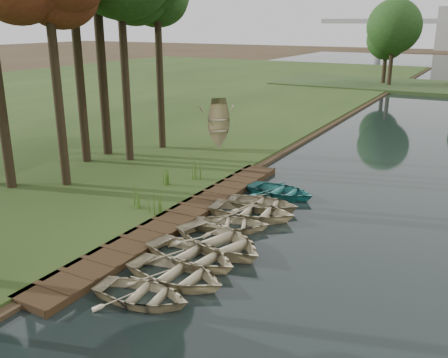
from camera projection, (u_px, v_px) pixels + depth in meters
The scene contains 15 objects.
ground at pixel (215, 227), 20.19m from camera, with size 300.00×300.00×0.00m, color #3D2F1D.
boardwalk at pixel (182, 217), 20.88m from camera, with size 1.60×16.00×0.30m, color #342414.
rowboat_0 at pixel (142, 292), 14.65m from camera, with size 2.17×3.03×0.63m, color #BEB08A.
rowboat_1 at pixel (176, 271), 15.76m from camera, with size 2.45×3.43×0.71m, color #BEB08A.
rowboat_2 at pixel (191, 252), 17.03m from camera, with size 2.56×3.58×0.74m, color #BEB08A.
rowboat_3 at pixel (220, 238), 18.03m from camera, with size 2.81×3.93×0.81m, color #BEB08A.
rowboat_4 at pixel (231, 222), 19.72m from camera, with size 2.14×3.00×0.62m, color #BEB08A.
rowboat_5 at pixel (252, 209), 20.90m from camera, with size 2.64×3.69×0.77m, color #BEB08A.
rowboat_6 at pixel (262, 202), 21.88m from camera, with size 2.32×3.25×0.67m, color #BEB08A.
rowboat_7 at pixel (281, 189), 23.50m from camera, with size 2.35×3.29×0.68m, color #2A7773.
stored_rowboat at pixel (218, 144), 31.29m from camera, with size 2.29×3.20×0.66m, color #BEB08A.
reeds_0 at pixel (154, 202), 20.70m from camera, with size 0.60×0.60×1.01m, color #3F661E.
reeds_1 at pixel (134, 197), 21.32m from camera, with size 0.60×0.60×0.94m, color #3F661E.
reeds_2 at pixel (166, 175), 24.27m from camera, with size 0.60×0.60×1.00m, color #3F661E.
reeds_3 at pixel (196, 168), 25.20m from camera, with size 0.60×0.60×1.13m, color #3F661E.
Camera 1 is at (9.32, -16.17, 7.95)m, focal length 40.00 mm.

